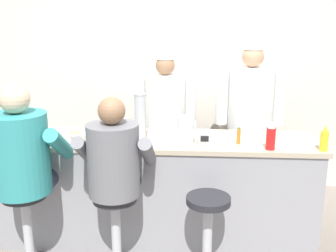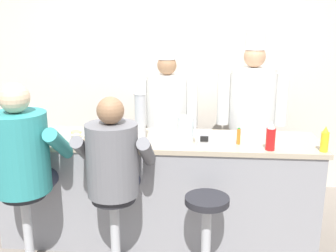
% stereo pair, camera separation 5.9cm
% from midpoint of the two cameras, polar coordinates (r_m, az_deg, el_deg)
% --- Properties ---
extents(wall_back, '(10.00, 0.06, 2.70)m').
position_cam_midpoint_polar(wall_back, '(4.61, 0.71, 7.71)').
color(wall_back, beige).
rests_on(wall_back, ground_plane).
extents(diner_counter, '(2.75, 0.66, 0.95)m').
position_cam_midpoint_polar(diner_counter, '(3.56, -0.96, -9.13)').
color(diner_counter, gray).
rests_on(diner_counter, ground_plane).
extents(ketchup_bottle_red, '(0.07, 0.07, 0.23)m').
position_cam_midpoint_polar(ketchup_bottle_red, '(3.17, 15.20, -1.51)').
color(ketchup_bottle_red, red).
rests_on(ketchup_bottle_red, diner_counter).
extents(mustard_bottle_yellow, '(0.06, 0.06, 0.20)m').
position_cam_midpoint_polar(mustard_bottle_yellow, '(3.27, 22.28, -1.87)').
color(mustard_bottle_yellow, yellow).
rests_on(mustard_bottle_yellow, diner_counter).
extents(hot_sauce_bottle_orange, '(0.03, 0.03, 0.14)m').
position_cam_midpoint_polar(hot_sauce_bottle_orange, '(3.27, 10.72, -1.50)').
color(hot_sauce_bottle_orange, orange).
rests_on(hot_sauce_bottle_orange, diner_counter).
extents(water_pitcher_clear, '(0.15, 0.13, 0.23)m').
position_cam_midpoint_polar(water_pitcher_clear, '(3.24, 3.09, -0.57)').
color(water_pitcher_clear, silver).
rests_on(water_pitcher_clear, diner_counter).
extents(breakfast_plate, '(0.23, 0.23, 0.05)m').
position_cam_midpoint_polar(breakfast_plate, '(3.57, -12.70, -1.11)').
color(breakfast_plate, white).
rests_on(breakfast_plate, diner_counter).
extents(cereal_bowl, '(0.13, 0.13, 0.06)m').
position_cam_midpoint_polar(cereal_bowl, '(3.36, -6.20, -1.50)').
color(cereal_bowl, '#4C7FB7').
rests_on(cereal_bowl, diner_counter).
extents(coffee_mug_blue, '(0.12, 0.08, 0.09)m').
position_cam_midpoint_polar(coffee_mug_blue, '(3.36, -8.51, -1.35)').
color(coffee_mug_blue, '#4C7AB2').
rests_on(coffee_mug_blue, diner_counter).
extents(coffee_mug_tan, '(0.13, 0.08, 0.08)m').
position_cam_midpoint_polar(coffee_mug_tan, '(3.31, -12.62, -1.87)').
color(coffee_mug_tan, beige).
rests_on(coffee_mug_tan, diner_counter).
extents(cup_stack_steel, '(0.10, 0.10, 0.40)m').
position_cam_midpoint_polar(cup_stack_steel, '(3.30, -3.53, 1.31)').
color(cup_stack_steel, '#B7BABF').
rests_on(cup_stack_steel, diner_counter).
extents(napkin_dispenser_chrome, '(0.11, 0.07, 0.13)m').
position_cam_midpoint_polar(napkin_dispenser_chrome, '(3.20, 5.82, -1.72)').
color(napkin_dispenser_chrome, silver).
rests_on(napkin_dispenser_chrome, diner_counter).
extents(diner_seated_teal, '(0.65, 0.64, 1.51)m').
position_cam_midpoint_polar(diner_seated_teal, '(3.17, -19.85, -4.17)').
color(diner_seated_teal, '#B2B5BA').
rests_on(diner_seated_teal, ground_plane).
extents(diner_seated_grey, '(0.58, 0.57, 1.42)m').
position_cam_midpoint_polar(diner_seated_grey, '(2.96, -7.34, -5.58)').
color(diner_seated_grey, '#B2B5BA').
rests_on(diner_seated_grey, ground_plane).
extents(empty_stool_round, '(0.33, 0.33, 0.68)m').
position_cam_midpoint_polar(empty_stool_round, '(3.05, 6.17, -14.05)').
color(empty_stool_round, '#B2B5BA').
rests_on(empty_stool_round, ground_plane).
extents(cook_in_whites_near, '(0.67, 0.43, 1.71)m').
position_cam_midpoint_polar(cook_in_whites_near, '(4.25, 0.22, 1.47)').
color(cook_in_whites_near, '#232328').
rests_on(cook_in_whites_near, ground_plane).
extents(cook_in_whites_far, '(0.72, 0.46, 1.83)m').
position_cam_midpoint_polar(cook_in_whites_far, '(4.16, 12.43, 1.76)').
color(cook_in_whites_far, '#232328').
rests_on(cook_in_whites_far, ground_plane).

